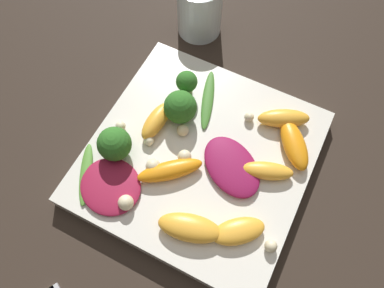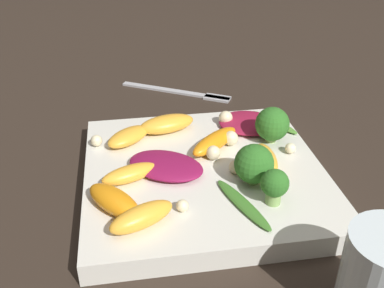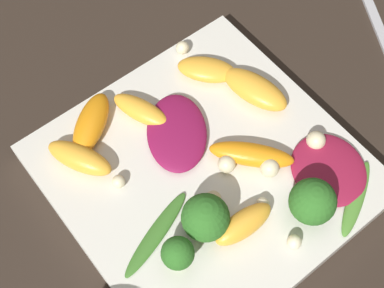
% 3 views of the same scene
% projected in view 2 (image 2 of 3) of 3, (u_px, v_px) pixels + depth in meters
% --- Properties ---
extents(ground_plane, '(2.40, 2.40, 0.00)m').
position_uv_depth(ground_plane, '(204.00, 184.00, 0.52)').
color(ground_plane, '#2D231C').
extents(plate, '(0.26, 0.26, 0.02)m').
position_uv_depth(plate, '(204.00, 175.00, 0.51)').
color(plate, silver).
rests_on(plate, ground_plane).
extents(drinking_glass, '(0.07, 0.07, 0.08)m').
position_uv_depth(drinking_glass, '(384.00, 281.00, 0.34)').
color(drinking_glass, silver).
rests_on(drinking_glass, ground_plane).
extents(fork, '(0.17, 0.11, 0.01)m').
position_uv_depth(fork, '(187.00, 92.00, 0.73)').
color(fork, '#B2B2B7').
rests_on(fork, ground_plane).
extents(radicchio_leaf_0, '(0.10, 0.10, 0.01)m').
position_uv_depth(radicchio_leaf_0, '(166.00, 166.00, 0.49)').
color(radicchio_leaf_0, maroon).
rests_on(radicchio_leaf_0, plate).
extents(radicchio_leaf_1, '(0.10, 0.09, 0.01)m').
position_uv_depth(radicchio_leaf_1, '(248.00, 123.00, 0.59)').
color(radicchio_leaf_1, maroon).
rests_on(radicchio_leaf_1, plate).
extents(orange_segment_0, '(0.07, 0.07, 0.02)m').
position_uv_depth(orange_segment_0, '(215.00, 141.00, 0.54)').
color(orange_segment_0, orange).
rests_on(orange_segment_0, plate).
extents(orange_segment_1, '(0.03, 0.06, 0.02)m').
position_uv_depth(orange_segment_1, '(266.00, 159.00, 0.50)').
color(orange_segment_1, '#FCAD33').
rests_on(orange_segment_1, plate).
extents(orange_segment_2, '(0.07, 0.06, 0.02)m').
position_uv_depth(orange_segment_2, '(128.00, 137.00, 0.55)').
color(orange_segment_2, '#FCAD33').
rests_on(orange_segment_2, plate).
extents(orange_segment_3, '(0.06, 0.07, 0.02)m').
position_uv_depth(orange_segment_3, '(114.00, 201.00, 0.43)').
color(orange_segment_3, orange).
rests_on(orange_segment_3, plate).
extents(orange_segment_4, '(0.07, 0.04, 0.02)m').
position_uv_depth(orange_segment_4, '(130.00, 174.00, 0.48)').
color(orange_segment_4, '#FCAD33').
rests_on(orange_segment_4, plate).
extents(orange_segment_5, '(0.08, 0.05, 0.02)m').
position_uv_depth(orange_segment_5, '(167.00, 124.00, 0.57)').
color(orange_segment_5, '#FCAD33').
rests_on(orange_segment_5, plate).
extents(orange_segment_6, '(0.07, 0.05, 0.02)m').
position_uv_depth(orange_segment_6, '(142.00, 217.00, 0.41)').
color(orange_segment_6, '#FCAD33').
rests_on(orange_segment_6, plate).
extents(broccoli_floret_0, '(0.04, 0.04, 0.04)m').
position_uv_depth(broccoli_floret_0, '(254.00, 164.00, 0.47)').
color(broccoli_floret_0, '#7A9E51').
rests_on(broccoli_floret_0, plate).
extents(broccoli_floret_1, '(0.04, 0.04, 0.04)m').
position_uv_depth(broccoli_floret_1, '(272.00, 124.00, 0.54)').
color(broccoli_floret_1, '#84AD5B').
rests_on(broccoli_floret_1, plate).
extents(broccoli_floret_2, '(0.03, 0.03, 0.04)m').
position_uv_depth(broccoli_floret_2, '(275.00, 185.00, 0.44)').
color(broccoli_floret_2, '#84AD5B').
rests_on(broccoli_floret_2, plate).
extents(arugula_sprig_0, '(0.04, 0.09, 0.01)m').
position_uv_depth(arugula_sprig_0, '(243.00, 204.00, 0.44)').
color(arugula_sprig_0, '#3D7528').
rests_on(arugula_sprig_0, plate).
extents(arugula_sprig_1, '(0.05, 0.08, 0.01)m').
position_uv_depth(arugula_sprig_1, '(274.00, 122.00, 0.59)').
color(arugula_sprig_1, '#518E33').
rests_on(arugula_sprig_1, plate).
extents(macadamia_nut_0, '(0.02, 0.02, 0.02)m').
position_uv_depth(macadamia_nut_0, '(236.00, 167.00, 0.49)').
color(macadamia_nut_0, beige).
rests_on(macadamia_nut_0, plate).
extents(macadamia_nut_1, '(0.01, 0.01, 0.01)m').
position_uv_depth(macadamia_nut_1, '(182.00, 206.00, 0.43)').
color(macadamia_nut_1, beige).
rests_on(macadamia_nut_1, plate).
extents(macadamia_nut_2, '(0.02, 0.02, 0.02)m').
position_uv_depth(macadamia_nut_2, '(226.00, 118.00, 0.59)').
color(macadamia_nut_2, beige).
rests_on(macadamia_nut_2, plate).
extents(macadamia_nut_3, '(0.01, 0.01, 0.01)m').
position_uv_depth(macadamia_nut_3, '(96.00, 141.00, 0.54)').
color(macadamia_nut_3, beige).
rests_on(macadamia_nut_3, plate).
extents(macadamia_nut_4, '(0.01, 0.01, 0.01)m').
position_uv_depth(macadamia_nut_4, '(255.00, 151.00, 0.52)').
color(macadamia_nut_4, beige).
rests_on(macadamia_nut_4, plate).
extents(macadamia_nut_5, '(0.01, 0.01, 0.01)m').
position_uv_depth(macadamia_nut_5, '(290.00, 148.00, 0.53)').
color(macadamia_nut_5, beige).
rests_on(macadamia_nut_5, plate).
extents(macadamia_nut_6, '(0.02, 0.02, 0.02)m').
position_uv_depth(macadamia_nut_6, '(231.00, 138.00, 0.54)').
color(macadamia_nut_6, beige).
rests_on(macadamia_nut_6, plate).
extents(macadamia_nut_7, '(0.02, 0.02, 0.02)m').
position_uv_depth(macadamia_nut_7, '(213.00, 153.00, 0.51)').
color(macadamia_nut_7, beige).
rests_on(macadamia_nut_7, plate).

